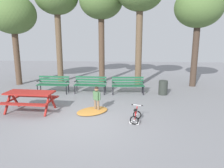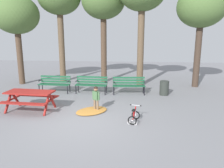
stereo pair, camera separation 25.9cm
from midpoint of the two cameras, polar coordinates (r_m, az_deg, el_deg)
ground at (r=7.40m, az=-8.69°, el=-10.09°), size 36.00×36.00×0.00m
picnic_table at (r=8.82m, az=-21.74°, el=-3.07°), size 1.88×1.45×0.79m
park_bench_far_left at (r=11.36m, az=-15.93°, el=0.26°), size 1.62×0.53×0.85m
park_bench_left at (r=10.90m, az=-6.42°, el=0.16°), size 1.63×0.58×0.85m
park_bench_right at (r=10.74m, az=3.54°, el=0.03°), size 1.63×0.58×0.85m
child_standing at (r=8.26m, az=-4.98°, el=-3.43°), size 0.31×0.27×0.97m
kids_bicycle at (r=7.34m, az=5.31°, el=-8.49°), size 0.47×0.61×0.54m
leaf_pile at (r=8.34m, az=-6.11°, el=-7.12°), size 1.55×1.55×0.07m
trash_bin at (r=10.89m, az=12.75°, el=-0.95°), size 0.44×0.44×0.70m
tree_far_left at (r=13.95m, az=-25.32°, el=16.16°), size 2.60×2.60×5.15m
tree_center at (r=13.65m, az=-3.49°, el=20.90°), size 2.60×2.60×6.02m
tree_far_right at (r=13.12m, az=21.47°, el=18.15°), size 2.60×2.60×5.48m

